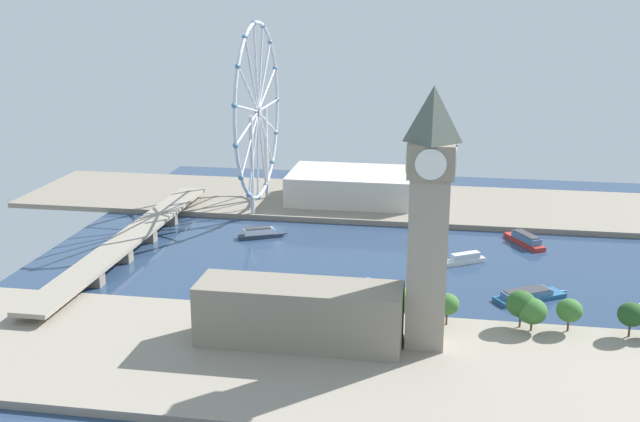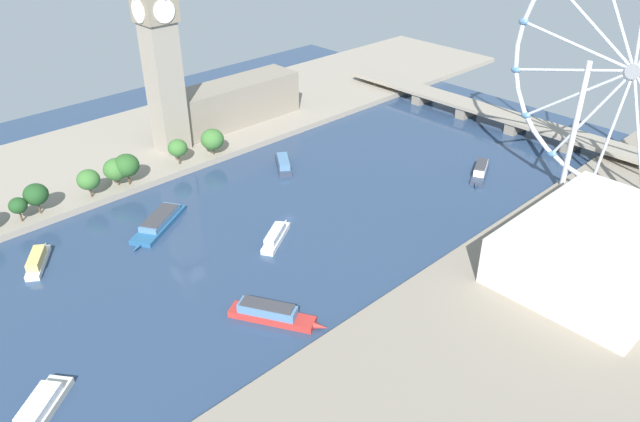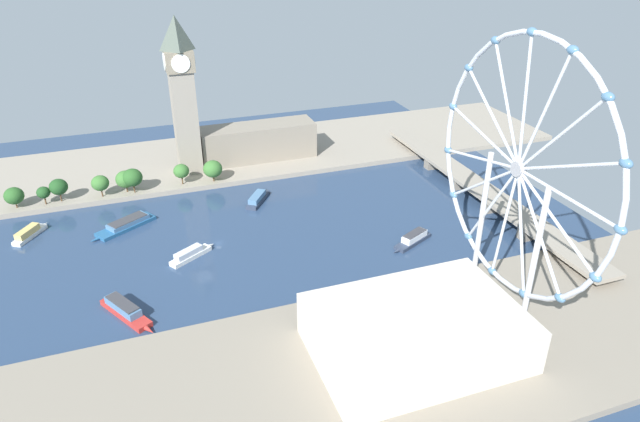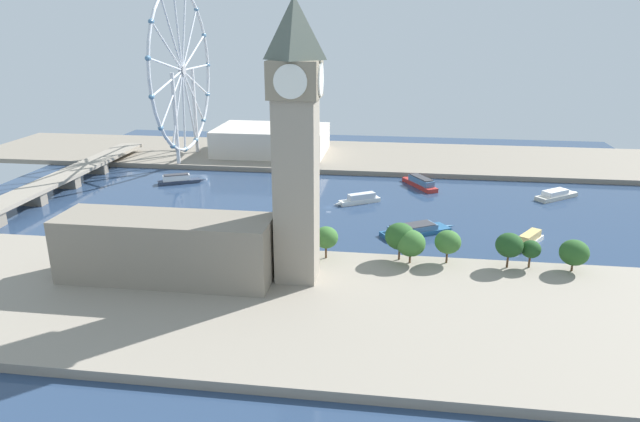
# 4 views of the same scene
# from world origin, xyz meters

# --- Properties ---
(ground_plane) EXTENTS (389.75, 389.75, 0.00)m
(ground_plane) POSITION_xyz_m (0.00, 0.00, 0.00)
(ground_plane) COLOR navy
(riverbank_left) EXTENTS (90.00, 520.00, 3.00)m
(riverbank_left) POSITION_xyz_m (-109.88, 0.00, 1.50)
(riverbank_left) COLOR gray
(riverbank_left) RESTS_ON ground_plane
(riverbank_right) EXTENTS (90.00, 520.00, 3.00)m
(riverbank_right) POSITION_xyz_m (109.88, 0.00, 1.50)
(riverbank_right) COLOR gray
(riverbank_right) RESTS_ON ground_plane
(clock_tower) EXTENTS (17.27, 17.27, 95.07)m
(clock_tower) POSITION_xyz_m (-90.30, 0.09, 52.41)
(clock_tower) COLOR gray
(clock_tower) RESTS_ON riverbank_left
(parliament_block) EXTENTS (22.00, 75.45, 22.82)m
(parliament_block) POSITION_xyz_m (-97.16, 45.82, 14.41)
(parliament_block) COLOR gray
(parliament_block) RESTS_ON riverbank_left
(tree_row_embankment) EXTENTS (13.95, 120.61, 14.71)m
(tree_row_embankment) POSITION_xyz_m (-70.65, -42.82, 11.37)
(tree_row_embankment) COLOR #513823
(tree_row_embankment) RESTS_ON riverbank_left
(ferris_wheel) EXTENTS (105.52, 3.20, 109.49)m
(ferris_wheel) POSITION_xyz_m (85.64, 105.93, 59.49)
(ferris_wheel) COLOR silver
(ferris_wheel) RESTS_ON riverbank_right
(riverside_hall) EXTENTS (52.02, 74.98, 17.77)m
(riverside_hall) POSITION_xyz_m (108.07, 53.42, 11.88)
(riverside_hall) COLOR beige
(riverside_hall) RESTS_ON riverbank_right
(river_bridge) EXTENTS (201.75, 15.85, 8.19)m
(river_bridge) POSITION_xyz_m (0.00, 153.04, 6.17)
(river_bridge) COLOR gray
(river_bridge) RESTS_ON ground_plane
(tour_boat_0) EXTENTS (15.53, 26.54, 5.58)m
(tour_boat_0) POSITION_xyz_m (33.01, 92.96, 2.31)
(tour_boat_0) COLOR #2D384C
(tour_boat_0) RESTS_ON ground_plane
(tour_boat_1) EXTENTS (16.84, 24.16, 5.15)m
(tour_boat_1) POSITION_xyz_m (9.33, -15.00, 2.14)
(tour_boat_1) COLOR white
(tour_boat_1) RESTS_ON ground_plane
(tour_boat_2) EXTENTS (24.68, 34.84, 4.51)m
(tour_boat_2) POSITION_xyz_m (-32.59, -42.80, 1.91)
(tour_boat_2) COLOR #235684
(tour_boat_2) RESTS_ON ground_plane
(tour_boat_3) EXTENTS (31.83, 20.56, 6.09)m
(tour_boat_3) POSITION_xyz_m (45.17, -47.06, 2.54)
(tour_boat_3) COLOR #B22D28
(tour_boat_3) RESTS_ON ground_plane
(tour_boat_4) EXTENTS (24.65, 18.87, 5.00)m
(tour_boat_4) POSITION_xyz_m (-39.03, 30.55, 2.11)
(tour_boat_4) COLOR #2D384C
(tour_boat_4) RESTS_ON ground_plane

